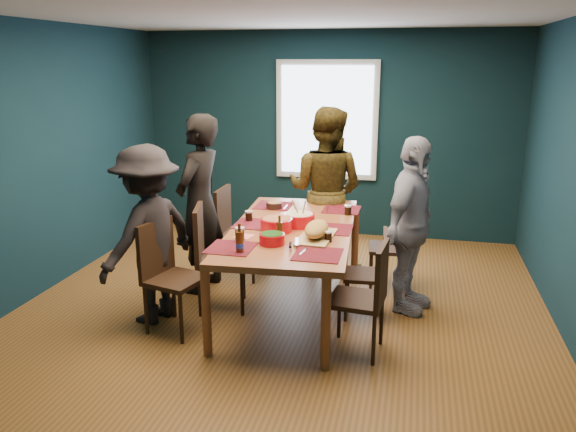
# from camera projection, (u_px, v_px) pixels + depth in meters

# --- Properties ---
(room) EXTENTS (5.01, 5.01, 2.71)m
(room) POSITION_uv_depth(u_px,v_px,m) (290.00, 162.00, 5.38)
(room) COLOR brown
(room) RESTS_ON ground
(dining_table) EXTENTS (1.24, 2.25, 0.83)m
(dining_table) POSITION_uv_depth(u_px,v_px,m) (293.00, 235.00, 5.20)
(dining_table) COLOR #96512D
(dining_table) RESTS_ON floor
(chair_left_far) EXTENTS (0.45, 0.45, 0.99)m
(chair_left_far) POSITION_uv_depth(u_px,v_px,m) (233.00, 225.00, 6.11)
(chair_left_far) COLOR black
(chair_left_far) RESTS_ON floor
(chair_left_mid) EXTENTS (0.56, 0.56, 1.01)m
(chair_left_mid) POSITION_uv_depth(u_px,v_px,m) (211.00, 250.00, 5.29)
(chair_left_mid) COLOR black
(chair_left_mid) RESTS_ON floor
(chair_left_near) EXTENTS (0.54, 0.54, 0.98)m
(chair_left_near) POSITION_uv_depth(u_px,v_px,m) (167.00, 268.00, 4.88)
(chair_left_near) COLOR black
(chair_left_near) RESTS_ON floor
(chair_right_far) EXTENTS (0.43, 0.43, 0.88)m
(chair_right_far) POSITION_uv_depth(u_px,v_px,m) (397.00, 241.00, 5.81)
(chair_right_far) COLOR black
(chair_right_far) RESTS_ON floor
(chair_right_mid) EXTENTS (0.40, 0.40, 0.83)m
(chair_right_mid) POSITION_uv_depth(u_px,v_px,m) (374.00, 267.00, 5.14)
(chair_right_mid) COLOR black
(chair_right_mid) RESTS_ON floor
(chair_right_near) EXTENTS (0.46, 0.46, 0.94)m
(chair_right_near) POSITION_uv_depth(u_px,v_px,m) (368.00, 291.00, 4.46)
(chair_right_near) COLOR black
(chair_right_near) RESTS_ON floor
(person_far_left) EXTENTS (0.52, 0.71, 1.82)m
(person_far_left) POSITION_uv_depth(u_px,v_px,m) (200.00, 204.00, 5.67)
(person_far_left) COLOR black
(person_far_left) RESTS_ON floor
(person_back) EXTENTS (1.01, 0.86, 1.84)m
(person_back) POSITION_uv_depth(u_px,v_px,m) (325.00, 190.00, 6.23)
(person_back) COLOR black
(person_back) RESTS_ON floor
(person_right) EXTENTS (0.70, 1.06, 1.67)m
(person_right) POSITION_uv_depth(u_px,v_px,m) (411.00, 226.00, 5.19)
(person_right) COLOR white
(person_right) RESTS_ON floor
(person_near_left) EXTENTS (0.92, 1.19, 1.62)m
(person_near_left) POSITION_uv_depth(u_px,v_px,m) (148.00, 235.00, 5.01)
(person_near_left) COLOR black
(person_near_left) RESTS_ON floor
(bowl_salad) EXTENTS (0.29, 0.29, 0.12)m
(bowl_salad) POSITION_uv_depth(u_px,v_px,m) (276.00, 224.00, 5.04)
(bowl_salad) COLOR red
(bowl_salad) RESTS_ON dining_table
(bowl_dumpling) EXTENTS (0.29, 0.29, 0.27)m
(bowl_dumpling) POSITION_uv_depth(u_px,v_px,m) (299.00, 219.00, 5.19)
(bowl_dumpling) COLOR red
(bowl_dumpling) RESTS_ON dining_table
(bowl_herbs) EXTENTS (0.22, 0.22, 0.09)m
(bowl_herbs) POSITION_uv_depth(u_px,v_px,m) (272.00, 238.00, 4.68)
(bowl_herbs) COLOR red
(bowl_herbs) RESTS_ON dining_table
(cutting_board) EXTENTS (0.33, 0.67, 0.15)m
(cutting_board) POSITION_uv_depth(u_px,v_px,m) (316.00, 231.00, 4.83)
(cutting_board) COLOR tan
(cutting_board) RESTS_ON dining_table
(small_bowl) EXTENTS (0.16, 0.16, 0.07)m
(small_bowl) POSITION_uv_depth(u_px,v_px,m) (274.00, 205.00, 5.81)
(small_bowl) COLOR black
(small_bowl) RESTS_ON dining_table
(beer_bottle_a) EXTENTS (0.07, 0.07, 0.24)m
(beer_bottle_a) POSITION_uv_depth(u_px,v_px,m) (240.00, 242.00, 4.47)
(beer_bottle_a) COLOR #4C250D
(beer_bottle_a) RESTS_ON dining_table
(beer_bottle_b) EXTENTS (0.05, 0.05, 0.21)m
(beer_bottle_b) POSITION_uv_depth(u_px,v_px,m) (280.00, 230.00, 4.79)
(beer_bottle_b) COLOR #4C250D
(beer_bottle_b) RESTS_ON dining_table
(cola_glass_a) EXTENTS (0.08, 0.08, 0.12)m
(cola_glass_a) POSITION_uv_depth(u_px,v_px,m) (240.00, 233.00, 4.77)
(cola_glass_a) COLOR black
(cola_glass_a) RESTS_ON dining_table
(cola_glass_b) EXTENTS (0.07, 0.07, 0.09)m
(cola_glass_b) POSITION_uv_depth(u_px,v_px,m) (328.00, 236.00, 4.74)
(cola_glass_b) COLOR black
(cola_glass_b) RESTS_ON dining_table
(cola_glass_c) EXTENTS (0.07, 0.07, 0.10)m
(cola_glass_c) POSITION_uv_depth(u_px,v_px,m) (348.00, 210.00, 5.57)
(cola_glass_c) COLOR black
(cola_glass_c) RESTS_ON dining_table
(cola_glass_d) EXTENTS (0.07, 0.07, 0.10)m
(cola_glass_d) POSITION_uv_depth(u_px,v_px,m) (249.00, 215.00, 5.35)
(cola_glass_d) COLOR black
(cola_glass_d) RESTS_ON dining_table
(napkin_a) EXTENTS (0.14, 0.14, 0.00)m
(napkin_a) POSITION_uv_depth(u_px,v_px,m) (332.00, 229.00, 5.10)
(napkin_a) COLOR #FF6F6B
(napkin_a) RESTS_ON dining_table
(napkin_b) EXTENTS (0.17, 0.17, 0.00)m
(napkin_b) POSITION_uv_depth(u_px,v_px,m) (244.00, 236.00, 4.89)
(napkin_b) COLOR #FF6F6B
(napkin_b) RESTS_ON dining_table
(napkin_c) EXTENTS (0.16, 0.16, 0.00)m
(napkin_c) POSITION_uv_depth(u_px,v_px,m) (313.00, 256.00, 4.40)
(napkin_c) COLOR #FF6F6B
(napkin_c) RESTS_ON dining_table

